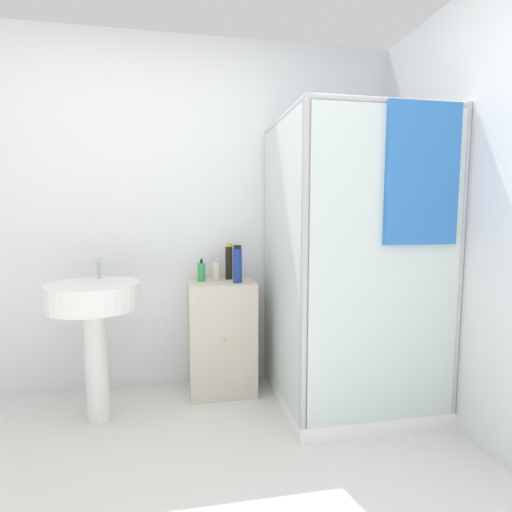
% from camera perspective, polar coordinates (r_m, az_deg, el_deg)
% --- Properties ---
extents(wall_back, '(6.40, 0.06, 2.50)m').
position_cam_1_polar(wall_back, '(2.97, -12.55, 5.67)').
color(wall_back, silver).
rests_on(wall_back, ground_plane).
extents(shower_enclosure, '(0.96, 0.99, 1.87)m').
position_cam_1_polar(shower_enclosure, '(2.70, 12.94, -10.52)').
color(shower_enclosure, white).
rests_on(shower_enclosure, ground_plane).
extents(vanity_cabinet, '(0.46, 0.39, 0.80)m').
position_cam_1_polar(vanity_cabinet, '(2.89, -4.91, -11.37)').
color(vanity_cabinet, beige).
rests_on(vanity_cabinet, ground_plane).
extents(sink, '(0.54, 0.54, 0.98)m').
position_cam_1_polar(sink, '(2.60, -22.11, -7.32)').
color(sink, white).
rests_on(sink, ground_plane).
extents(soap_dispenser, '(0.05, 0.06, 0.16)m').
position_cam_1_polar(soap_dispenser, '(2.79, -7.80, -2.27)').
color(soap_dispenser, green).
rests_on(soap_dispenser, vanity_cabinet).
extents(shampoo_bottle_tall_black, '(0.05, 0.05, 0.26)m').
position_cam_1_polar(shampoo_bottle_tall_black, '(2.86, -3.89, -0.82)').
color(shampoo_bottle_tall_black, black).
rests_on(shampoo_bottle_tall_black, vanity_cabinet).
extents(shampoo_bottle_blue, '(0.06, 0.06, 0.26)m').
position_cam_1_polar(shampoo_bottle_blue, '(2.71, -2.67, -1.20)').
color(shampoo_bottle_blue, navy).
rests_on(shampoo_bottle_blue, vanity_cabinet).
extents(lotion_bottle_white, '(0.06, 0.06, 0.16)m').
position_cam_1_polar(lotion_bottle_white, '(2.84, -5.70, -2.13)').
color(lotion_bottle_white, beige).
rests_on(lotion_bottle_white, vanity_cabinet).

